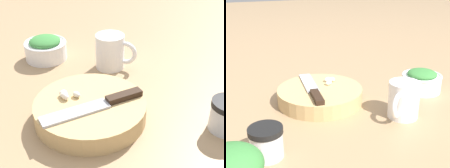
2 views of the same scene
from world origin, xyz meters
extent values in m
plane|color=#997A56|center=(0.00, 0.00, 0.00)|extent=(5.00, 5.00, 0.00)
cylinder|color=tan|center=(0.02, -0.10, 0.02)|extent=(0.24, 0.24, 0.04)
cube|color=black|center=(0.05, -0.03, 0.05)|extent=(0.02, 0.08, 0.01)
cube|color=#B2B2B7|center=(0.05, -0.14, 0.04)|extent=(0.04, 0.14, 0.01)
ellipsoid|color=beige|center=(-0.01, -0.12, 0.05)|extent=(0.02, 0.02, 0.01)
ellipsoid|color=beige|center=(-0.03, -0.14, 0.05)|extent=(0.01, 0.02, 0.01)
ellipsoid|color=silver|center=(-0.02, -0.14, 0.05)|extent=(0.01, 0.02, 0.01)
ellipsoid|color=#F4E5CF|center=(-0.01, -0.14, 0.05)|extent=(0.02, 0.02, 0.01)
cylinder|color=white|center=(-0.29, -0.08, 0.02)|extent=(0.12, 0.12, 0.05)
torus|color=white|center=(-0.29, -0.08, 0.05)|extent=(0.12, 0.12, 0.01)
ellipsoid|color=#387A38|center=(-0.29, -0.08, 0.05)|extent=(0.09, 0.09, 0.03)
cylinder|color=white|center=(-0.16, 0.05, 0.05)|extent=(0.08, 0.08, 0.10)
torus|color=white|center=(-0.12, 0.08, 0.05)|extent=(0.06, 0.05, 0.06)
camera|label=1|loc=(0.51, -0.33, 0.42)|focal=50.00mm
camera|label=2|loc=(0.23, 0.69, 0.38)|focal=50.00mm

